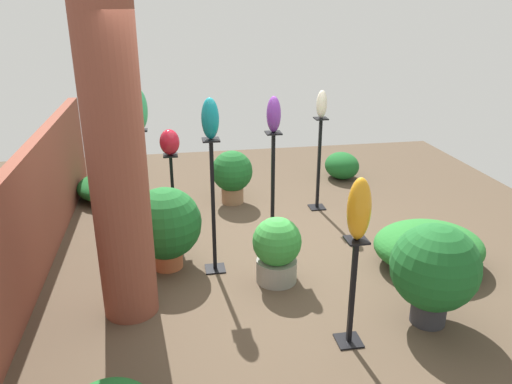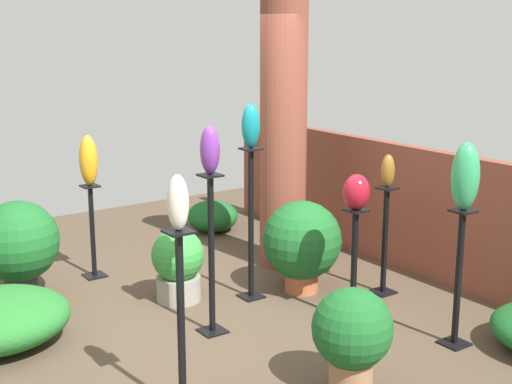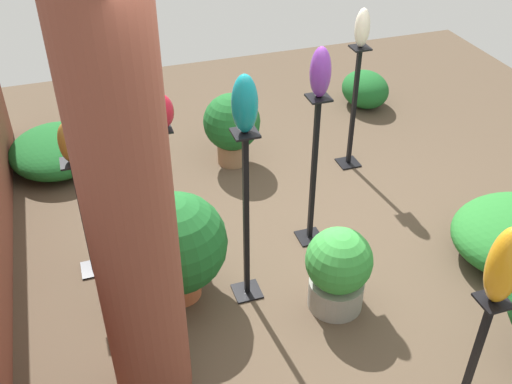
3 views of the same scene
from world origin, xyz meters
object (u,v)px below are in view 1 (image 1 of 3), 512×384
pedestal_ruby (173,199)px  art_vase_amber (359,209)px  pedestal_jade (145,174)px  art_vase_ruby (170,142)px  pedestal_amber (352,297)px  potted_plant_walkway_edge (232,174)px  pedestal_teal (213,212)px  art_vase_teal (210,119)px  potted_plant_front_left (277,249)px  pedestal_bronze (110,212)px  pedestal_violet (273,195)px  pedestal_ivory (319,168)px  potted_plant_near_pillar (165,225)px  art_vase_ivory (322,104)px  art_vase_bronze (102,150)px  potted_plant_front_right (434,269)px  brick_pillar (117,161)px  art_vase_violet (274,114)px  art_vase_jade (139,109)px

pedestal_ruby → art_vase_amber: art_vase_amber is taller
pedestal_jade → art_vase_ruby: (-0.78, -0.34, 0.62)m
pedestal_ruby → art_vase_amber: 2.72m
pedestal_amber → potted_plant_walkway_edge: size_ratio=1.27×
pedestal_teal → art_vase_teal: (0.00, 0.00, 0.93)m
pedestal_amber → pedestal_teal: size_ratio=0.67×
potted_plant_walkway_edge → potted_plant_front_left: bearing=-175.7°
pedestal_bronze → pedestal_amber: bearing=-134.3°
pedestal_jade → art_vase_ruby: 1.05m
pedestal_jade → pedestal_violet: 1.89m
pedestal_teal → potted_plant_front_left: pedestal_teal is taller
pedestal_ivory → potted_plant_near_pillar: 2.31m
pedestal_teal → pedestal_jade: bearing=22.9°
art_vase_ivory → art_vase_ruby: (-0.45, 1.86, -0.27)m
pedestal_teal → art_vase_amber: art_vase_amber is taller
art_vase_amber → art_vase_ruby: size_ratio=1.68×
pedestal_jade → potted_plant_walkway_edge: size_ratio=1.49×
pedestal_bronze → art_vase_bronze: (-0.00, 0.00, 0.69)m
pedestal_violet → potted_plant_front_right: pedestal_violet is taller
art_vase_amber → potted_plant_front_left: art_vase_amber is taller
pedestal_jade → pedestal_violet: pedestal_violet is taller
pedestal_teal → brick_pillar: bearing=126.0°
potted_plant_walkway_edge → art_vase_violet: bearing=-168.5°
pedestal_amber → pedestal_ivory: 2.77m
pedestal_violet → art_vase_ruby: 1.27m
pedestal_amber → art_vase_ivory: (2.71, -0.54, 0.96)m
pedestal_amber → potted_plant_walkway_edge: pedestal_amber is taller
pedestal_jade → pedestal_ivory: pedestal_ivory is taller
pedestal_ivory → potted_plant_walkway_edge: 1.15m
art_vase_ruby → pedestal_bronze: bearing=115.5°
pedestal_teal → potted_plant_front_left: bearing=-118.8°
brick_pillar → pedestal_violet: 1.95m
art_vase_jade → art_vase_amber: 3.47m
potted_plant_walkway_edge → pedestal_amber: bearing=-170.3°
potted_plant_near_pillar → potted_plant_walkway_edge: size_ratio=1.19×
art_vase_bronze → art_vase_ivory: (0.77, -2.53, 0.23)m
art_vase_ruby → pedestal_ivory: bearing=-76.5°
pedestal_ivory → art_vase_ruby: bearing=103.5°
pedestal_violet → potted_plant_near_pillar: pedestal_violet is taller
pedestal_amber → potted_plant_front_right: (0.14, -0.75, 0.09)m
art_vase_ruby → potted_plant_front_left: size_ratio=0.44×
potted_plant_walkway_edge → pedestal_ruby: bearing=136.7°
pedestal_amber → brick_pillar: bearing=66.4°
art_vase_ivory → potted_plant_walkway_edge: 1.49m
pedestal_bronze → art_vase_ruby: bearing=-64.5°
brick_pillar → potted_plant_near_pillar: bearing=-24.3°
brick_pillar → art_vase_jade: 2.28m
pedestal_bronze → art_vase_violet: 2.02m
pedestal_ruby → art_vase_ivory: 2.13m
art_vase_bronze → potted_plant_near_pillar: 1.00m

